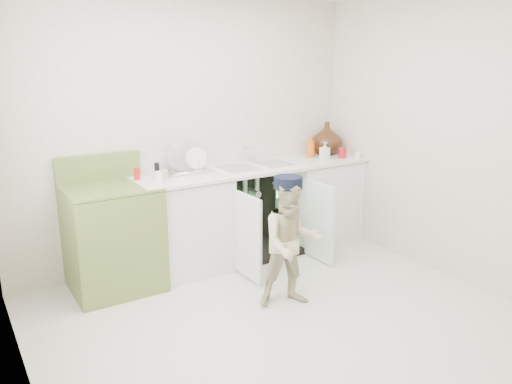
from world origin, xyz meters
The scene contains 5 objects.
ground centered at (0.00, 0.00, 0.00)m, with size 3.50×3.50×0.00m, color beige.
room_shell centered at (0.00, 0.00, 1.25)m, with size 6.00×5.50×1.26m.
counter_run centered at (0.59, 1.21, 0.48)m, with size 2.44×1.02×1.25m.
avocado_stove centered at (-0.90, 1.18, 0.46)m, with size 0.72×0.65×1.12m.
repair_worker centered at (0.19, 0.13, 0.53)m, with size 0.72×1.00×1.05m.
Camera 1 is at (-2.01, -2.81, 1.90)m, focal length 35.00 mm.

